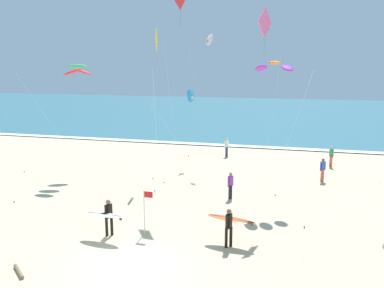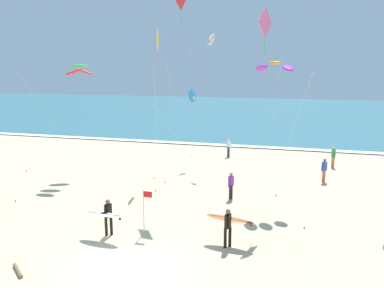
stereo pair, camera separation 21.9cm
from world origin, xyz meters
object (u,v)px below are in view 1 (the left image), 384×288
kite_delta_ivory_mid (209,41)px  kite_diamond_scarlet_extra (180,3)px  bystander_green_top (331,156)px  driftwood_log (19,271)px  lifeguard_flag (145,208)px  kite_delta_cobalt_near (191,96)px  surfer_trailing (107,215)px  kite_diamond_golden_distant (156,43)px  bystander_blue_top (323,170)px  kite_diamond_rose_close (265,28)px  bystander_white_top (227,147)px  kite_arc_amber_far (274,67)px  kite_arc_emerald_outer (78,70)px  bystander_purple_top (230,185)px  surfer_lead (230,222)px

kite_delta_ivory_mid → kite_diamond_scarlet_extra: (-0.15, -7.01, 1.64)m
bystander_green_top → driftwood_log: bystander_green_top is taller
kite_diamond_scarlet_extra → lifeguard_flag: kite_diamond_scarlet_extra is taller
kite_delta_cobalt_near → kite_delta_ivory_mid: 4.32m
surfer_trailing → bystander_green_top: bearing=55.9°
kite_diamond_golden_distant → bystander_green_top: 15.63m
kite_delta_ivory_mid → bystander_blue_top: bearing=-17.5°
kite_delta_cobalt_near → kite_diamond_rose_close: (6.05, -8.18, 4.13)m
bystander_green_top → kite_diamond_golden_distant: bearing=-153.2°
surfer_trailing → bystander_blue_top: bearing=49.5°
kite_delta_cobalt_near → bystander_white_top: size_ratio=3.70×
driftwood_log → lifeguard_flag: bearing=53.7°
kite_arc_amber_far → kite_delta_cobalt_near: bearing=135.1°
surfer_trailing → kite_arc_emerald_outer: (-6.66, 9.43, 6.29)m
kite_diamond_rose_close → kite_diamond_scarlet_extra: bearing=163.4°
bystander_white_top → bystander_green_top: same height
kite_delta_ivory_mid → kite_arc_emerald_outer: 9.69m
bystander_purple_top → driftwood_log: bystander_purple_top is taller
surfer_trailing → kite_arc_amber_far: 11.95m
driftwood_log → bystander_green_top: bearing=57.5°
bystander_green_top → surfer_trailing: bearing=-124.1°
kite_arc_amber_far → bystander_purple_top: bearing=-157.8°
lifeguard_flag → driftwood_log: size_ratio=1.88×
bystander_blue_top → bystander_purple_top: (-5.38, -5.02, 0.00)m
bystander_blue_top → bystander_green_top: (0.88, 4.33, 0.00)m
kite_delta_cobalt_near → bystander_green_top: bearing=10.6°
kite_arc_amber_far → bystander_blue_top: (3.20, 4.13, -6.74)m
kite_arc_amber_far → bystander_white_top: (-4.24, 9.88, -6.74)m
kite_arc_emerald_outer → bystander_blue_top: kite_arc_emerald_outer is taller
kite_delta_ivory_mid → kite_arc_emerald_outer: size_ratio=1.30×
kite_diamond_rose_close → kite_diamond_scarlet_extra: 5.37m
kite_diamond_rose_close → surfer_lead: bearing=-98.5°
surfer_lead → bystander_purple_top: (-0.95, 6.00, -0.24)m
kite_arc_emerald_outer → surfer_trailing: bearing=-54.8°
surfer_trailing → surfer_lead: bearing=5.9°
bystander_green_top → lifeguard_flag: lifeguard_flag is taller
kite_diamond_golden_distant → kite_diamond_rose_close: 8.43m
kite_diamond_golden_distant → bystander_blue_top: bearing=8.6°
surfer_lead → lifeguard_flag: bearing=177.4°
lifeguard_flag → kite_delta_cobalt_near: bearing=95.9°
surfer_lead → kite_arc_emerald_outer: size_ratio=0.29×
kite_diamond_golden_distant → bystander_white_top: kite_diamond_golden_distant is taller
bystander_green_top → kite_arc_amber_far: bearing=-115.8°
bystander_green_top → kite_diamond_scarlet_extra: bearing=-137.4°
kite_delta_ivory_mid → kite_diamond_golden_distant: bearing=-120.7°
lifeguard_flag → kite_delta_ivory_mid: bearing=90.3°
surfer_trailing → bystander_purple_top: 7.97m
kite_diamond_rose_close → lifeguard_flag: 10.71m
kite_delta_cobalt_near → kite_diamond_scarlet_extra: (1.15, -6.72, 5.75)m
kite_arc_amber_far → bystander_white_top: bearing=113.3°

